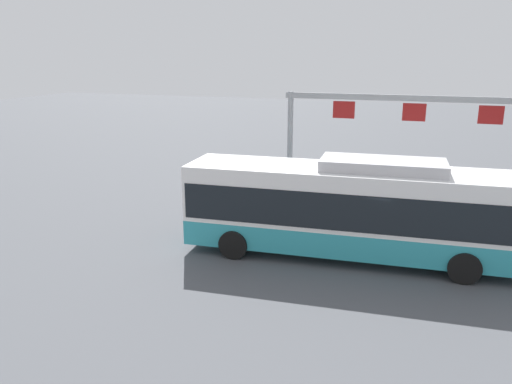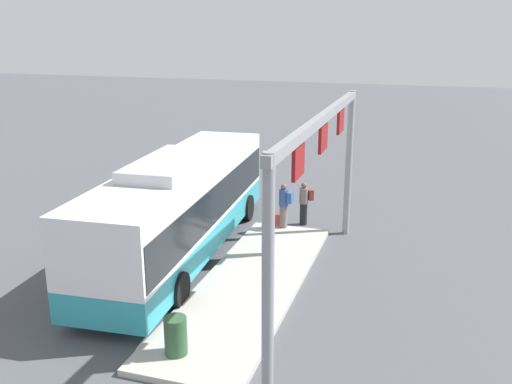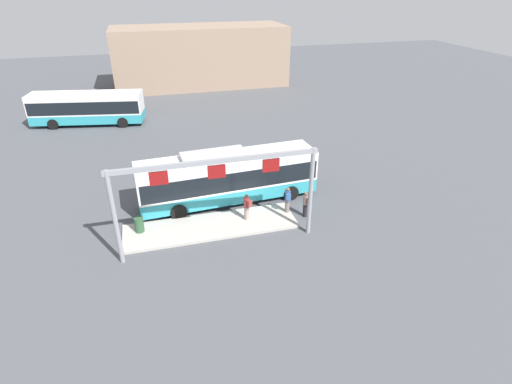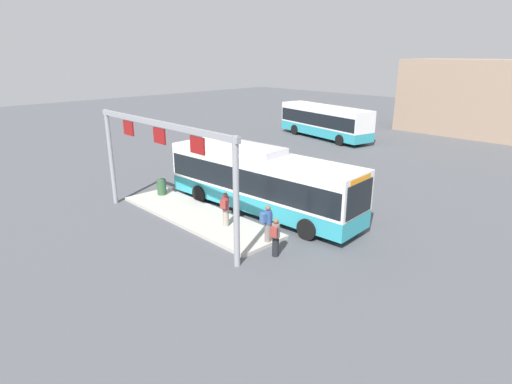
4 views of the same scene
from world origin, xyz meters
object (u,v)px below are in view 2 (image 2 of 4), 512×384
(person_waiting_near, at_px, (305,202))
(trash_bin, at_px, (176,336))
(person_waiting_mid, at_px, (269,228))
(bus_main, at_px, (181,202))
(person_boarding, at_px, (284,204))

(person_waiting_near, height_order, trash_bin, person_waiting_near)
(person_waiting_mid, distance_m, trash_bin, 6.23)
(bus_main, xyz_separation_m, trash_bin, (-5.69, -2.43, -1.20))
(person_boarding, bearing_deg, trash_bin, 97.47)
(bus_main, height_order, person_boarding, bus_main)
(person_boarding, height_order, person_waiting_mid, same)
(bus_main, distance_m, person_waiting_near, 5.27)
(bus_main, height_order, person_waiting_near, bus_main)
(person_waiting_near, xyz_separation_m, person_waiting_mid, (-3.58, 0.36, 0.16))
(person_boarding, distance_m, person_waiting_near, 1.14)
(person_boarding, relative_size, person_waiting_mid, 1.00)
(person_waiting_mid, relative_size, trash_bin, 1.86)
(person_waiting_mid, bearing_deg, bus_main, -17.03)
(person_boarding, height_order, person_waiting_near, person_boarding)
(bus_main, height_order, trash_bin, bus_main)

